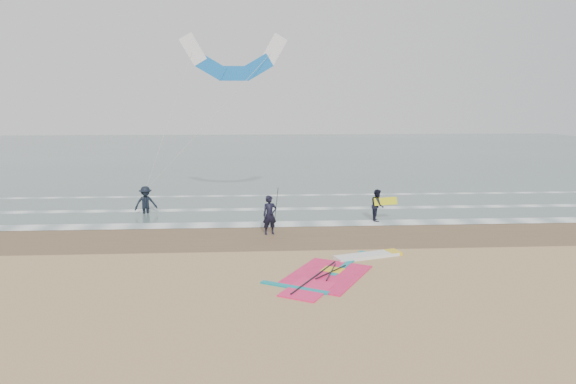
{
  "coord_description": "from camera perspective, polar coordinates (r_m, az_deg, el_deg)",
  "views": [
    {
      "loc": [
        -1.49,
        -16.8,
        5.91
      ],
      "look_at": [
        -0.13,
        5.0,
        2.2
      ],
      "focal_mm": 32.0,
      "sensor_mm": 36.0,
      "label": 1
    }
  ],
  "objects": [
    {
      "name": "person_wading",
      "position": [
        29.07,
        -15.55,
        -0.55
      ],
      "size": [
        1.4,
        1.14,
        1.89
      ],
      "primitive_type": "imported",
      "rotation": [
        0.0,
        0.0,
        0.42
      ],
      "color": "black",
      "rests_on": "ground"
    },
    {
      "name": "ground",
      "position": [
        17.87,
        1.42,
        -9.68
      ],
      "size": [
        120.0,
        120.0,
        0.0
      ],
      "primitive_type": "plane",
      "color": "tan",
      "rests_on": "ground"
    },
    {
      "name": "windsurf_rig",
      "position": [
        18.82,
        5.72,
        -8.59
      ],
      "size": [
        5.69,
        5.39,
        0.14
      ],
      "color": "white",
      "rests_on": "ground"
    },
    {
      "name": "person_walking",
      "position": [
        26.75,
        9.9,
        -1.46
      ],
      "size": [
        0.73,
        0.88,
        1.65
      ],
      "primitive_type": "imported",
      "rotation": [
        0.0,
        0.0,
        1.43
      ],
      "color": "black",
      "rests_on": "ground"
    },
    {
      "name": "person_standing",
      "position": [
        23.63,
        -2.04,
        -2.58
      ],
      "size": [
        0.75,
        0.59,
        1.82
      ],
      "primitive_type": "imported",
      "rotation": [
        0.0,
        0.0,
        0.26
      ],
      "color": "black",
      "rests_on": "ground"
    },
    {
      "name": "foam_waterline",
      "position": [
        27.91,
        -0.44,
        -2.52
      ],
      "size": [
        120.0,
        9.15,
        0.02
      ],
      "color": "white",
      "rests_on": "ground"
    },
    {
      "name": "carried_kiteboard",
      "position": [
        26.71,
        10.79,
        -1.02
      ],
      "size": [
        1.3,
        0.51,
        0.39
      ],
      "color": "yellow",
      "rests_on": "ground"
    },
    {
      "name": "surf_kite",
      "position": [
        30.59,
        -6.07,
        14.2
      ],
      "size": [
        7.96,
        2.56,
        8.71
      ],
      "color": "white",
      "rests_on": "ground"
    },
    {
      "name": "held_pole",
      "position": [
        23.55,
        -1.32,
        -1.56
      ],
      "size": [
        0.17,
        0.86,
        1.82
      ],
      "color": "black",
      "rests_on": "ground"
    },
    {
      "name": "sea_water",
      "position": [
        65.08,
        -2.26,
        4.43
      ],
      "size": [
        120.0,
        80.0,
        0.02
      ],
      "primitive_type": "cube",
      "color": "#47605E",
      "rests_on": "ground"
    },
    {
      "name": "wet_sand_band",
      "position": [
        23.6,
        0.15,
        -4.85
      ],
      "size": [
        120.0,
        5.0,
        0.01
      ],
      "primitive_type": "cube",
      "color": "brown",
      "rests_on": "ground"
    }
  ]
}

